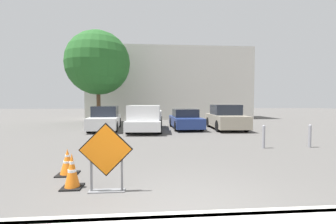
{
  "coord_description": "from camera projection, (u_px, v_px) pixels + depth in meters",
  "views": [
    {
      "loc": [
        -0.58,
        -3.28,
        1.84
      ],
      "look_at": [
        0.38,
        8.83,
        1.28
      ],
      "focal_mm": 24.0,
      "sensor_mm": 36.0,
      "label": 1
    }
  ],
  "objects": [
    {
      "name": "street_tree_behind_lot",
      "position": [
        98.0,
        63.0,
        18.51
      ],
      "size": [
        5.24,
        5.24,
        7.66
      ],
      "color": "#513823",
      "rests_on": "ground_plane"
    },
    {
      "name": "pickup_truck",
      "position": [
        145.0,
        119.0,
        14.06
      ],
      "size": [
        2.27,
        5.34,
        1.62
      ],
      "rotation": [
        0.0,
        0.0,
        3.08
      ],
      "color": "silver",
      "rests_on": "ground_plane"
    },
    {
      "name": "bollard_second",
      "position": [
        310.0,
        135.0,
        9.01
      ],
      "size": [
        0.12,
        0.12,
        0.93
      ],
      "color": "gray",
      "rests_on": "ground_plane"
    },
    {
      "name": "ground_plane",
      "position": [
        160.0,
        133.0,
        13.35
      ],
      "size": [
        96.0,
        96.0,
        0.0
      ],
      "primitive_type": "plane",
      "color": "#565451"
    },
    {
      "name": "traffic_cone_nearest",
      "position": [
        72.0,
        171.0,
        4.77
      ],
      "size": [
        0.42,
        0.42,
        0.74
      ],
      "color": "black",
      "rests_on": "ground_plane"
    },
    {
      "name": "parked_car_third",
      "position": [
        226.0,
        118.0,
        15.06
      ],
      "size": [
        2.09,
        4.38,
        1.64
      ],
      "rotation": [
        0.0,
        0.0,
        3.1
      ],
      "color": "#A39984",
      "rests_on": "ground_plane"
    },
    {
      "name": "curb_lip",
      "position": [
        189.0,
        219.0,
        3.39
      ],
      "size": [
        28.1,
        0.2,
        0.14
      ],
      "color": "beige",
      "rests_on": "ground_plane"
    },
    {
      "name": "traffic_cone_second",
      "position": [
        68.0,
        162.0,
        5.65
      ],
      "size": [
        0.49,
        0.49,
        0.65
      ],
      "color": "black",
      "rests_on": "ground_plane"
    },
    {
      "name": "building_facade_backdrop",
      "position": [
        170.0,
        84.0,
        25.09
      ],
      "size": [
        17.24,
        5.0,
        7.54
      ],
      "color": "beige",
      "rests_on": "ground_plane"
    },
    {
      "name": "bollard_nearest",
      "position": [
        264.0,
        136.0,
        8.86
      ],
      "size": [
        0.12,
        0.12,
        0.92
      ],
      "color": "gray",
      "rests_on": "ground_plane"
    },
    {
      "name": "parked_car_second",
      "position": [
        185.0,
        119.0,
        15.33
      ],
      "size": [
        1.9,
        4.24,
        1.34
      ],
      "rotation": [
        0.0,
        0.0,
        3.17
      ],
      "color": "navy",
      "rests_on": "ground_plane"
    },
    {
      "name": "road_closed_sign",
      "position": [
        106.0,
        155.0,
        4.52
      ],
      "size": [
        1.08,
        0.2,
        1.42
      ],
      "color": "black",
      "rests_on": "ground_plane"
    },
    {
      "name": "parked_car_nearest",
      "position": [
        105.0,
        119.0,
        14.76
      ],
      "size": [
        2.01,
        4.51,
        1.54
      ],
      "rotation": [
        0.0,
        0.0,
        3.21
      ],
      "color": "white",
      "rests_on": "ground_plane"
    }
  ]
}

